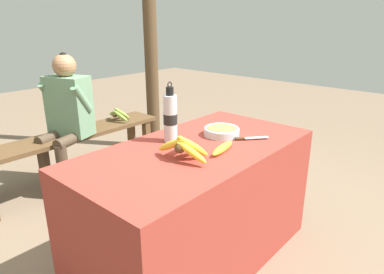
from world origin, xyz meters
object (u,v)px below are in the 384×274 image
at_px(knife, 247,138).
at_px(wooden_bench, 72,141).
at_px(banana_bunch_green, 118,114).
at_px(water_bottle, 170,118).
at_px(serving_bowl, 222,131).
at_px(seated_vendor, 66,113).
at_px(support_post_far, 150,23).
at_px(banana_bunch_ripe, 184,146).
at_px(loose_banana_front, 223,148).

bearing_deg(knife, wooden_bench, 137.49).
bearing_deg(knife, banana_bunch_green, 119.89).
bearing_deg(water_bottle, serving_bowl, -28.74).
relative_size(seated_vendor, support_post_far, 0.42).
bearing_deg(wooden_bench, water_bottle, -93.87).
relative_size(wooden_bench, banana_bunch_green, 5.40).
bearing_deg(banana_bunch_ripe, banana_bunch_green, 64.64).
height_order(banana_bunch_ripe, support_post_far, support_post_far).
xyz_separation_m(wooden_bench, banana_bunch_green, (0.50, 0.01, 0.14)).
relative_size(wooden_bench, support_post_far, 0.62).
xyz_separation_m(banana_bunch_ripe, wooden_bench, (0.22, 1.51, -0.40)).
bearing_deg(serving_bowl, loose_banana_front, -142.07).
bearing_deg(seated_vendor, wooden_bench, -156.90).
bearing_deg(support_post_far, knife, -116.06).
bearing_deg(support_post_far, serving_bowl, -119.16).
distance_m(loose_banana_front, seated_vendor, 1.56).
relative_size(serving_bowl, banana_bunch_green, 0.70).
relative_size(serving_bowl, knife, 1.27).
relative_size(loose_banana_front, knife, 1.34).
distance_m(water_bottle, loose_banana_front, 0.35).
bearing_deg(loose_banana_front, serving_bowl, 37.93).
xyz_separation_m(banana_bunch_ripe, loose_banana_front, (0.20, -0.09, -0.05)).
distance_m(banana_bunch_ripe, seated_vendor, 1.48).
xyz_separation_m(seated_vendor, banana_bunch_green, (0.55, 0.05, -0.13)).
xyz_separation_m(serving_bowl, support_post_far, (0.89, 1.59, 0.59)).
bearing_deg(seated_vendor, loose_banana_front, 71.65).
height_order(banana_bunch_ripe, seated_vendor, seated_vendor).
distance_m(serving_bowl, banana_bunch_green, 1.49).
distance_m(loose_banana_front, knife, 0.24).
height_order(banana_bunch_ripe, knife, banana_bunch_ripe).
xyz_separation_m(wooden_bench, seated_vendor, (-0.05, -0.05, 0.28)).
height_order(knife, support_post_far, support_post_far).
xyz_separation_m(serving_bowl, wooden_bench, (-0.19, 1.44, -0.36)).
bearing_deg(support_post_far, water_bottle, -129.06).
bearing_deg(water_bottle, banana_bunch_ripe, -120.99).
height_order(loose_banana_front, wooden_bench, loose_banana_front).
relative_size(serving_bowl, wooden_bench, 0.13).
height_order(loose_banana_front, support_post_far, support_post_far).
bearing_deg(seated_vendor, support_post_far, 170.60).
distance_m(banana_bunch_ripe, wooden_bench, 1.58).
xyz_separation_m(serving_bowl, loose_banana_front, (-0.21, -0.17, -0.01)).
relative_size(banana_bunch_ripe, knife, 1.90).
distance_m(wooden_bench, seated_vendor, 0.28).
bearing_deg(banana_bunch_green, serving_bowl, -101.87).
bearing_deg(seated_vendor, knife, 80.60).
bearing_deg(banana_bunch_green, banana_bunch_ripe, -115.36).
xyz_separation_m(banana_bunch_ripe, serving_bowl, (0.42, 0.08, -0.04)).
bearing_deg(serving_bowl, banana_bunch_ripe, -169.63).
distance_m(water_bottle, wooden_bench, 1.37).
xyz_separation_m(water_bottle, seated_vendor, (0.03, 1.23, -0.20)).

